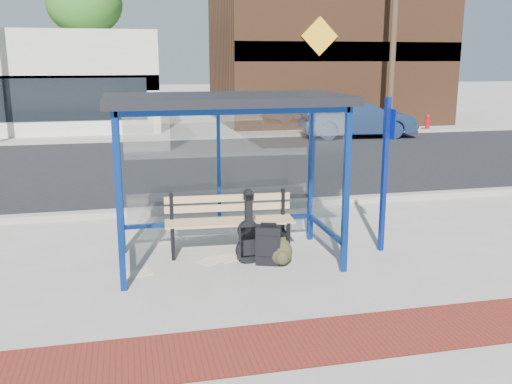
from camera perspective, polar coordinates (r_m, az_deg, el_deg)
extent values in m
plane|color=#B2ADA0|center=(8.44, -2.79, -6.94)|extent=(120.00, 120.00, 0.00)
cube|color=maroon|center=(6.11, 1.69, -15.10)|extent=(60.00, 1.00, 0.01)
cube|color=gray|center=(11.16, -5.43, -1.63)|extent=(60.00, 0.25, 0.12)
cube|color=black|center=(16.13, -7.84, 2.69)|extent=(60.00, 10.00, 0.00)
cube|color=gray|center=(21.14, -9.12, 5.28)|extent=(60.00, 0.25, 0.12)
cube|color=#B2ADA0|center=(23.03, -9.45, 5.77)|extent=(60.00, 4.00, 0.01)
cube|color=navy|center=(7.27, -13.54, -1.13)|extent=(0.08, 0.08, 2.30)
cube|color=navy|center=(7.82, 8.99, 0.07)|extent=(0.08, 0.08, 2.30)
cube|color=navy|center=(8.73, -13.49, 1.24)|extent=(0.08, 0.08, 2.30)
cube|color=navy|center=(9.19, 5.54, 2.13)|extent=(0.08, 0.08, 2.30)
cube|color=navy|center=(8.69, -3.84, 8.92)|extent=(3.00, 0.08, 0.08)
cube|color=navy|center=(7.22, -1.92, 8.07)|extent=(3.00, 0.08, 0.08)
cube|color=navy|center=(7.83, -13.95, 8.10)|extent=(0.08, 1.50, 0.08)
cube|color=navy|center=(8.34, 7.34, 8.66)|extent=(0.08, 1.50, 0.08)
cube|color=navy|center=(9.02, -3.66, -2.95)|extent=(3.00, 0.08, 0.06)
cube|color=navy|center=(8.20, -13.23, -4.95)|extent=(0.08, 1.50, 0.06)
cube|color=navy|center=(8.69, 6.99, -3.66)|extent=(0.08, 1.50, 0.06)
cube|color=navy|center=(8.80, -3.75, 3.00)|extent=(0.05, 0.05, 1.90)
cube|color=silver|center=(8.81, -3.75, 2.74)|extent=(2.84, 0.01, 1.82)
cube|color=silver|center=(7.97, -13.57, 1.28)|extent=(0.02, 1.34, 1.82)
cube|color=silver|center=(8.47, 7.16, 2.24)|extent=(0.02, 1.34, 1.82)
cube|color=black|center=(7.94, -2.98, 9.25)|extent=(3.30, 1.80, 0.12)
cube|color=#59331E|center=(27.93, 6.88, 13.69)|extent=(10.00, 7.00, 6.40)
cube|color=black|center=(24.71, 9.65, 13.68)|extent=(10.00, 0.10, 0.80)
cube|color=yellow|center=(24.10, 6.38, 15.23)|extent=(1.56, 0.06, 1.56)
cylinder|color=#4C3826|center=(29.85, -16.41, 11.88)|extent=(0.36, 0.36, 5.00)
ellipsoid|color=#2B5E1B|center=(29.96, -16.80, 17.61)|extent=(3.60, 3.60, 3.06)
cylinder|color=#4C3826|center=(32.88, 12.31, 12.18)|extent=(0.36, 0.36, 5.00)
ellipsoid|color=#2B5E1B|center=(32.98, 12.58, 17.39)|extent=(3.60, 3.60, 3.06)
cylinder|color=#4C3826|center=(23.63, 13.63, 15.48)|extent=(0.24, 0.24, 8.00)
cube|color=black|center=(8.50, -8.30, -5.19)|extent=(0.06, 0.06, 0.49)
cube|color=black|center=(8.84, -8.41, -3.00)|extent=(0.06, 0.06, 0.92)
cube|color=black|center=(8.70, -8.33, -4.76)|extent=(0.08, 0.44, 0.05)
cube|color=black|center=(8.69, 3.25, -4.65)|extent=(0.06, 0.06, 0.49)
cube|color=black|center=(9.02, 2.69, -2.52)|extent=(0.06, 0.06, 0.92)
cube|color=black|center=(8.89, 2.96, -4.24)|extent=(0.08, 0.44, 0.05)
cube|color=tan|center=(8.51, -2.50, -3.31)|extent=(1.96, 0.22, 0.04)
cube|color=tan|center=(8.62, -2.60, -3.09)|extent=(1.96, 0.22, 0.04)
cube|color=tan|center=(8.74, -2.69, -2.87)|extent=(1.96, 0.22, 0.04)
cube|color=tan|center=(8.85, -2.78, -2.66)|extent=(1.96, 0.22, 0.04)
cube|color=tan|center=(8.85, -2.83, -1.57)|extent=(1.95, 0.15, 0.11)
cube|color=tan|center=(8.81, -2.84, -0.61)|extent=(1.95, 0.15, 0.11)
cylinder|color=black|center=(8.32, -0.73, -5.86)|extent=(0.38, 0.13, 0.38)
cylinder|color=black|center=(8.23, -0.74, -3.91)|extent=(0.32, 0.13, 0.31)
cube|color=black|center=(8.27, -0.73, -4.92)|extent=(0.28, 0.13, 0.45)
cube|color=black|center=(8.14, -0.74, -1.85)|extent=(0.10, 0.10, 0.45)
cube|color=black|center=(8.09, -0.75, -0.50)|extent=(0.14, 0.10, 0.09)
cube|color=black|center=(8.24, 1.26, -5.31)|extent=(0.41, 0.33, 0.56)
cylinder|color=black|center=(8.34, 0.34, -6.99)|extent=(0.12, 0.21, 0.05)
cylinder|color=black|center=(8.32, 2.16, -7.06)|extent=(0.12, 0.21, 0.05)
cube|color=black|center=(8.15, 1.27, -3.24)|extent=(0.22, 0.11, 0.04)
cube|color=black|center=(8.12, 1.18, -5.47)|extent=(0.27, 0.11, 0.30)
ellipsoid|color=#2F2D1A|center=(8.24, 2.50, -5.98)|extent=(0.35, 0.26, 0.40)
ellipsoid|color=#2F2D1A|center=(8.15, 2.66, -6.62)|extent=(0.20, 0.15, 0.21)
cube|color=#2F2D1A|center=(8.20, 2.48, -4.69)|extent=(0.11, 0.05, 0.03)
cube|color=navy|center=(8.81, 12.71, 1.58)|extent=(0.08, 0.08, 2.36)
cube|color=navy|center=(8.72, 13.21, 6.67)|extent=(0.07, 0.29, 0.44)
cube|color=white|center=(8.14, -11.67, -7.96)|extent=(0.42, 0.36, 0.01)
cube|color=white|center=(8.55, -2.87, -6.65)|extent=(0.37, 0.42, 0.01)
cube|color=white|center=(8.46, -4.50, -6.89)|extent=(0.48, 0.47, 0.01)
imported|color=navy|center=(21.97, 10.12, 7.23)|extent=(4.39, 1.88, 1.41)
cylinder|color=#AF0C17|center=(24.79, 16.76, 6.53)|extent=(0.18, 0.18, 0.55)
sphere|color=#AF0C17|center=(24.76, 16.81, 7.23)|extent=(0.20, 0.20, 0.20)
cylinder|color=#AF0C17|center=(24.78, 16.78, 6.74)|extent=(0.29, 0.10, 0.09)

